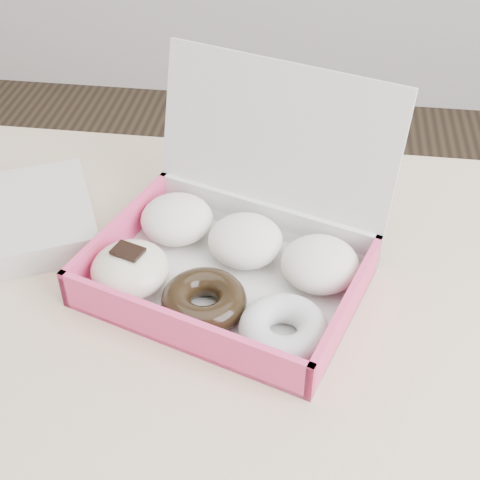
# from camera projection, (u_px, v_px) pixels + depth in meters

# --- Properties ---
(table) EXTENTS (1.20, 0.80, 0.75)m
(table) POSITION_uv_depth(u_px,v_px,m) (290.00, 377.00, 0.81)
(table) COLOR tan
(table) RESTS_ON ground
(donut_box) EXTENTS (0.39, 0.37, 0.23)m
(donut_box) POSITION_uv_depth(u_px,v_px,m) (230.00, 254.00, 0.81)
(donut_box) COLOR silver
(donut_box) RESTS_ON table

